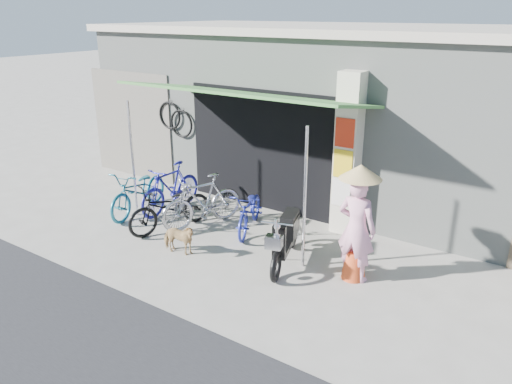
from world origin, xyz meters
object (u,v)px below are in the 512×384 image
Objects in this scene: moped at (286,238)px; nun at (357,225)px; bike_teal at (139,191)px; street_dog at (178,239)px; bike_navy at (250,210)px; bike_black at (170,207)px; bike_silver at (202,201)px; bike_blue at (171,188)px.

moped is 0.90× the size of nun.
nun is (4.78, -0.02, 0.44)m from bike_teal.
street_dog is at bearing 21.01° from nun.
nun is (2.37, -0.57, 0.50)m from bike_navy.
bike_teal is 2.17m from street_dog.
nun is at bearing 20.39° from bike_black.
moped is 1.26m from nun.
moped is (3.62, -0.16, -0.03)m from bike_teal.
moped is at bearing -51.78° from bike_navy.
bike_teal reaches higher than street_dog.
moped is (2.49, 0.11, -0.01)m from bike_black.
street_dog is 0.40× the size of moped.
nun reaches higher than bike_silver.
bike_black reaches higher than street_dog.
bike_black is 1.11× the size of bike_navy.
moped is (1.21, -0.71, 0.03)m from bike_navy.
moped is (1.68, 0.78, 0.16)m from street_dog.
nun reaches higher than bike_navy.
street_dog is (-0.46, -1.50, -0.13)m from bike_navy.
street_dog is at bearing -43.06° from bike_blue.
moped reaches higher than bike_navy.
bike_silver is at bearing -12.14° from bike_blue.
street_dog is 1.86m from moped.
bike_black is at bearing 164.46° from moped.
bike_teal is 0.98× the size of nun.
bike_navy is 2.49m from nun.
bike_teal is 0.65m from bike_blue.
bike_blue is 0.99× the size of bike_silver.
street_dog is (0.81, -0.68, -0.18)m from bike_black.
bike_teal is at bearing -136.47° from bike_blue.
nun reaches higher than bike_black.
bike_silver is 3.30m from nun.
nun is at bearing 17.59° from bike_silver.
bike_blue is at bearing -3.19° from nun.
nun is at bearing -5.86° from bike_blue.
bike_navy is at bearing 49.16° from bike_black.
bike_silver reaches higher than bike_teal.
bike_teal is at bearing -176.91° from bike_black.
bike_blue is 0.90× the size of nun.
bike_blue is (0.47, 0.44, 0.03)m from bike_teal.
bike_silver is at bearing 179.17° from bike_navy.
bike_navy is 1.41m from moped.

